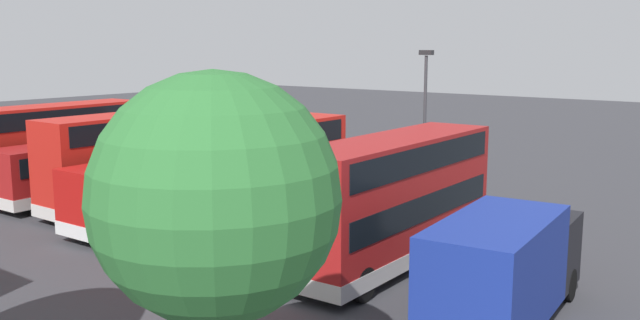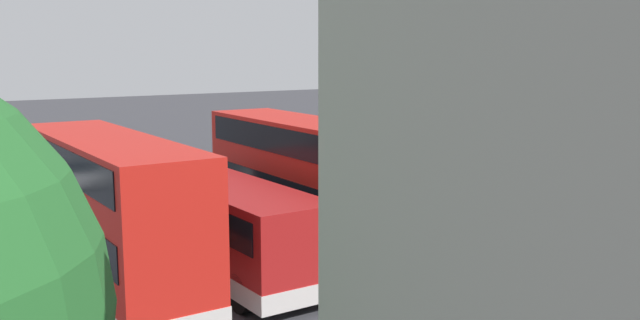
{
  "view_description": "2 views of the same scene",
  "coord_description": "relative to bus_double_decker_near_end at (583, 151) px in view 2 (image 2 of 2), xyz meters",
  "views": [
    {
      "loc": [
        -23.25,
        31.3,
        7.73
      ],
      "look_at": [
        -1.33,
        2.82,
        1.74
      ],
      "focal_mm": 38.93,
      "sensor_mm": 36.0,
      "label": 1
    },
    {
      "loc": [
        16.14,
        30.88,
        7.09
      ],
      "look_at": [
        -1.83,
        2.77,
        1.7
      ],
      "focal_mm": 39.4,
      "sensor_mm": 36.0,
      "label": 2
    }
  ],
  "objects": [
    {
      "name": "bus_single_deck_second",
      "position": [
        3.7,
        -0.27,
        -0.83
      ],
      "size": [
        2.79,
        10.28,
        2.95
      ],
      "color": "#B71411",
      "rests_on": "ground"
    },
    {
      "name": "bus_double_decker_third",
      "position": [
        7.08,
        -0.22,
        -0.0
      ],
      "size": [
        2.82,
        10.34,
        4.55
      ],
      "color": "red",
      "rests_on": "ground"
    },
    {
      "name": "bus_double_decker_near_end",
      "position": [
        0.0,
        0.0,
        0.0
      ],
      "size": [
        2.85,
        10.47,
        4.55
      ],
      "color": "#A51919",
      "rests_on": "ground"
    },
    {
      "name": "ground_plane",
      "position": [
        10.8,
        -10.85,
        -2.45
      ],
      "size": [
        140.0,
        140.0,
        0.0
      ],
      "primitive_type": "plane",
      "color": "#38383D"
    },
    {
      "name": "bus_double_decker_seventh",
      "position": [
        21.42,
        0.17,
        -0.0
      ],
      "size": [
        2.76,
        10.33,
        4.55
      ],
      "color": "red",
      "rests_on": "ground"
    },
    {
      "name": "lamp_post_tall",
      "position": [
        4.53,
        -10.25,
        1.96
      ],
      "size": [
        0.7,
        0.3,
        7.47
      ],
      "color": "#38383D",
      "rests_on": "ground"
    },
    {
      "name": "car_hatchback_silver",
      "position": [
        21.91,
        -13.17,
        -1.75
      ],
      "size": [
        4.08,
        4.44,
        1.43
      ],
      "color": "silver",
      "rests_on": "ground"
    },
    {
      "name": "bus_single_deck_fourth",
      "position": [
        10.86,
        -0.02,
        -0.82
      ],
      "size": [
        2.85,
        11.71,
        2.95
      ],
      "color": "#B71411",
      "rests_on": "ground"
    },
    {
      "name": "waste_bin_yellow",
      "position": [
        4.62,
        -14.77,
        -1.97
      ],
      "size": [
        0.6,
        0.6,
        0.95
      ],
      "primitive_type": "cylinder",
      "color": "#333338",
      "rests_on": "ground"
    },
    {
      "name": "bus_single_deck_sixth",
      "position": [
        17.99,
        0.0,
        -0.83
      ],
      "size": [
        2.87,
        10.23,
        2.95
      ],
      "color": "#A51919",
      "rests_on": "ground"
    },
    {
      "name": "bus_double_decker_fifth",
      "position": [
        14.2,
        -0.6,
        0.0
      ],
      "size": [
        2.62,
        10.89,
        4.55
      ],
      "color": "red",
      "rests_on": "ground"
    }
  ]
}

